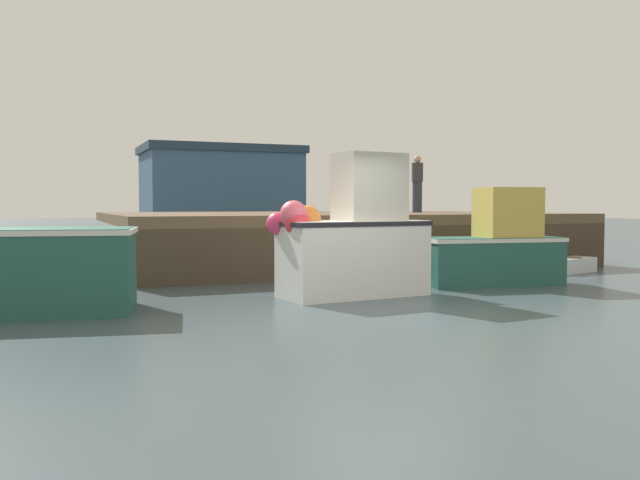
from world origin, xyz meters
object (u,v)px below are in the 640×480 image
(fishing_boat_mid, at_px, (495,248))
(dockworker, at_px, (417,184))
(fishing_boat_near_left, at_px, (15,269))
(fishing_boat_near_right, at_px, (353,240))
(rowboat, at_px, (570,265))

(fishing_boat_mid, xyz_separation_m, dockworker, (1.86, 6.30, 1.50))
(dockworker, bearing_deg, fishing_boat_mid, -106.43)
(dockworker, bearing_deg, fishing_boat_near_left, -148.53)
(fishing_boat_near_right, bearing_deg, fishing_boat_mid, 7.80)
(fishing_boat_near_right, relative_size, rowboat, 1.90)
(fishing_boat_near_left, height_order, rowboat, fishing_boat_near_left)
(fishing_boat_near_right, xyz_separation_m, fishing_boat_mid, (3.42, 0.47, -0.25))
(fishing_boat_mid, height_order, rowboat, fishing_boat_mid)
(fishing_boat_near_left, height_order, fishing_boat_mid, fishing_boat_mid)
(dockworker, bearing_deg, rowboat, -74.98)
(fishing_boat_mid, distance_m, dockworker, 6.73)
(fishing_boat_near_left, distance_m, fishing_boat_mid, 8.95)
(fishing_boat_near_right, bearing_deg, fishing_boat_near_left, 178.36)
(fishing_boat_near_left, xyz_separation_m, fishing_boat_near_right, (5.52, -0.16, 0.33))
(fishing_boat_near_left, distance_m, fishing_boat_near_right, 5.53)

